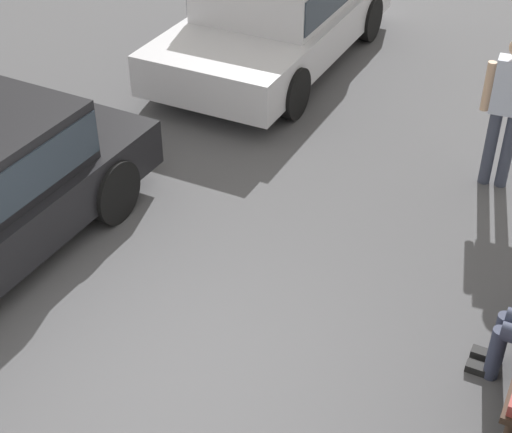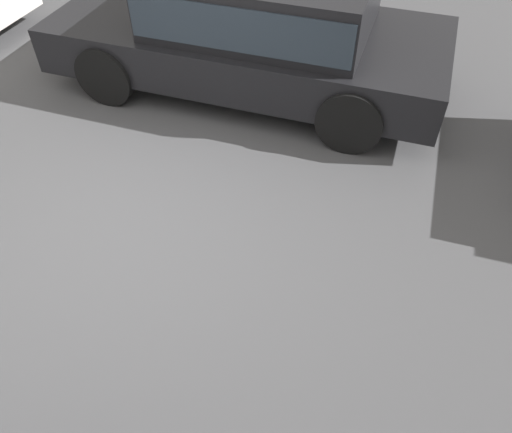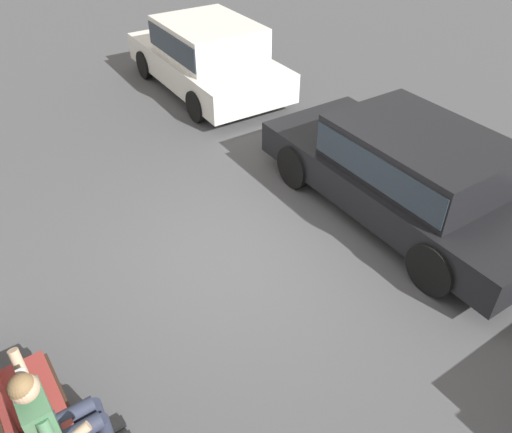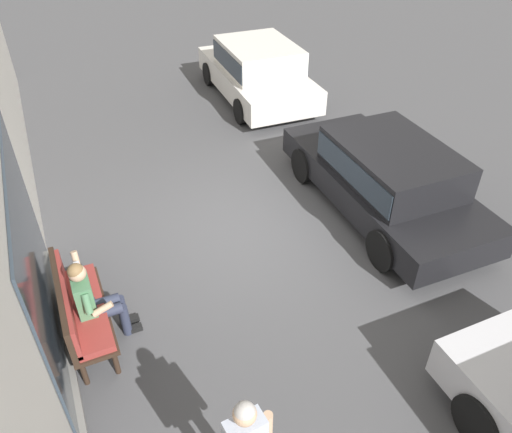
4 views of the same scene
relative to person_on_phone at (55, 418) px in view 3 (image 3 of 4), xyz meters
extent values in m
plane|color=#4C4C4F|center=(1.27, -2.67, -0.71)|extent=(60.00, 60.00, 0.00)
cylinder|color=#332319|center=(0.83, 0.33, -0.51)|extent=(0.07, 0.07, 0.40)
cylinder|color=#332319|center=(0.83, -0.06, -0.51)|extent=(0.07, 0.07, 0.40)
cube|color=maroon|center=(0.08, 0.13, -0.20)|extent=(1.61, 0.49, 0.10)
cube|color=maroon|center=(0.08, 0.31, 0.02)|extent=(1.61, 0.06, 0.47)
cylinder|color=#2D3347|center=(0.09, -0.11, -0.20)|extent=(0.15, 0.42, 0.15)
cylinder|color=#2D3347|center=(0.09, -0.32, -0.46)|extent=(0.12, 0.12, 0.51)
cube|color=black|center=(0.09, -0.40, -0.67)|extent=(0.10, 0.24, 0.07)
cylinder|color=#2D3347|center=(-0.09, -0.11, -0.20)|extent=(0.15, 0.42, 0.15)
cube|color=#4C7F56|center=(0.00, 0.10, 0.08)|extent=(0.38, 0.22, 0.56)
sphere|color=tan|center=(0.00, 0.10, 0.50)|extent=(0.22, 0.22, 0.22)
sphere|color=olive|center=(0.00, 0.11, 0.53)|extent=(0.20, 0.20, 0.20)
cylinder|color=#4C7F56|center=(0.24, 0.10, 0.26)|extent=(0.25, 0.10, 0.22)
cylinder|color=tan|center=(0.31, 0.08, 0.45)|extent=(0.16, 0.08, 0.25)
cube|color=silver|center=(0.14, 0.08, 0.49)|extent=(0.02, 0.07, 0.15)
cube|color=black|center=(0.95, -5.20, -0.21)|extent=(4.48, 1.96, 0.50)
cube|color=black|center=(0.78, -5.19, 0.35)|extent=(2.35, 1.68, 0.62)
cube|color=#28333D|center=(0.78, -5.19, 0.35)|extent=(2.30, 1.72, 0.43)
cylinder|color=black|center=(2.35, -4.36, -0.37)|extent=(0.68, 0.20, 0.67)
cylinder|color=black|center=(2.30, -6.12, -0.37)|extent=(0.68, 0.20, 0.67)
cylinder|color=black|center=(-0.39, -4.28, -0.37)|extent=(0.68, 0.20, 0.67)
cube|color=white|center=(6.42, -5.19, -0.20)|extent=(4.22, 2.08, 0.57)
cube|color=white|center=(6.25, -5.19, 0.42)|extent=(2.23, 1.76, 0.66)
cube|color=#28333D|center=(6.25, -5.19, 0.42)|extent=(2.19, 1.80, 0.46)
cylinder|color=black|center=(7.74, -4.35, -0.41)|extent=(0.61, 0.21, 0.61)
cylinder|color=black|center=(7.66, -6.16, -0.41)|extent=(0.61, 0.21, 0.61)
cylinder|color=black|center=(5.18, -4.23, -0.41)|extent=(0.61, 0.21, 0.61)
cylinder|color=black|center=(5.10, -6.04, -0.41)|extent=(0.61, 0.21, 0.61)
camera|label=1|loc=(4.89, -0.07, 4.05)|focal=55.00mm
camera|label=2|loc=(-0.70, -0.07, 2.50)|focal=35.00mm
camera|label=3|loc=(-2.73, -0.07, 3.75)|focal=35.00mm
camera|label=4|loc=(-4.95, -0.07, 4.71)|focal=35.00mm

